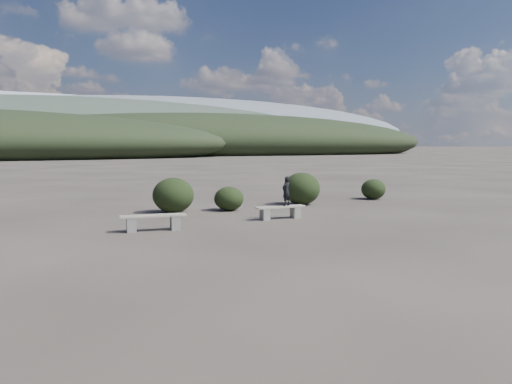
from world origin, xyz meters
name	(u,v)px	position (x,y,z in m)	size (l,w,h in m)	color
ground	(305,260)	(0.00, 0.00, 0.00)	(1200.00, 1200.00, 0.00)	#322C26
bench_left	(154,221)	(-2.17, 4.75, 0.27)	(1.83, 0.51, 0.45)	gray
bench_right	(280,211)	(2.03, 5.41, 0.25)	(1.68, 0.42, 0.42)	gray
seated_person	(286,191)	(2.25, 5.42, 0.89)	(0.35, 0.23, 0.95)	black
shrub_b	(173,195)	(-0.79, 8.20, 0.62)	(1.44, 1.44, 1.24)	black
shrub_c	(229,199)	(1.22, 8.03, 0.43)	(1.08, 1.08, 0.87)	black
shrub_d	(302,189)	(4.49, 8.57, 0.64)	(1.47, 1.47, 1.29)	black
shrub_e	(373,189)	(8.35, 9.14, 0.44)	(1.06, 1.06, 0.88)	black
mountain_ridges	(41,132)	(-7.48, 339.06, 10.84)	(500.00, 400.00, 56.00)	black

